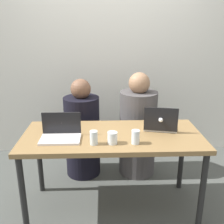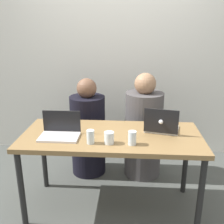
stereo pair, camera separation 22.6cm
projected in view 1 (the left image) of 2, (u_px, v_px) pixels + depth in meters
name	position (u px, v px, depth m)	size (l,w,h in m)	color
ground_plane	(112.00, 207.00, 2.49)	(12.00, 12.00, 0.00)	#474A46
back_wall	(108.00, 57.00, 3.30)	(4.50, 0.10, 2.52)	silver
desk	(112.00, 142.00, 2.27)	(1.54, 0.69, 0.75)	olive
person_on_left	(82.00, 133.00, 2.92)	(0.47, 0.47, 1.11)	black
person_on_right	(138.00, 130.00, 2.93)	(0.46, 0.46, 1.17)	#494547
laptop_back_right	(160.00, 124.00, 2.34)	(0.33, 0.29, 0.23)	silver
laptop_front_left	(61.00, 133.00, 2.16)	(0.32, 0.24, 0.20)	silver
water_glass_center	(112.00, 139.00, 2.07)	(0.08, 0.08, 0.10)	white
water_glass_left	(94.00, 139.00, 2.05)	(0.06, 0.06, 0.11)	silver
water_glass_right	(136.00, 138.00, 2.06)	(0.06, 0.06, 0.11)	silver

